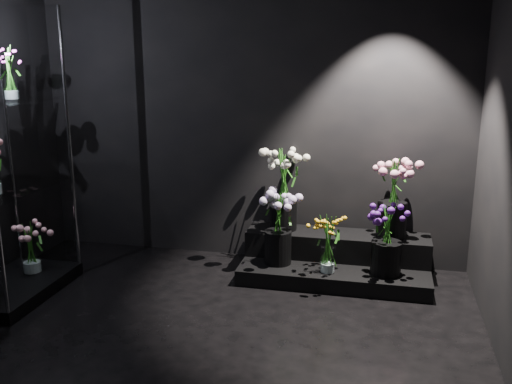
% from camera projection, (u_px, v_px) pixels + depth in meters
% --- Properties ---
extents(floor, '(4.00, 4.00, 0.00)m').
position_uv_depth(floor, '(179.00, 362.00, 3.66)').
color(floor, black).
rests_on(floor, ground).
extents(wall_back, '(4.00, 0.00, 4.00)m').
position_uv_depth(wall_back, '(250.00, 111.00, 5.21)').
color(wall_back, black).
rests_on(wall_back, floor).
extents(display_riser, '(1.61, 0.72, 0.36)m').
position_uv_depth(display_riser, '(336.00, 259.00, 5.03)').
color(display_riser, black).
rests_on(display_riser, floor).
extents(display_case, '(0.62, 1.04, 2.29)m').
position_uv_depth(display_case, '(1.00, 156.00, 4.40)').
color(display_case, black).
rests_on(display_case, floor).
extents(bouquet_orange_bells, '(0.28, 0.28, 0.49)m').
position_uv_depth(bouquet_orange_bells, '(328.00, 243.00, 4.72)').
color(bouquet_orange_bells, white).
rests_on(bouquet_orange_bells, display_riser).
extents(bouquet_lilac, '(0.49, 0.49, 0.61)m').
position_uv_depth(bouquet_lilac, '(278.00, 223.00, 4.89)').
color(bouquet_lilac, black).
rests_on(bouquet_lilac, display_riser).
extents(bouquet_purple, '(0.40, 0.40, 0.59)m').
position_uv_depth(bouquet_purple, '(387.00, 237.00, 4.66)').
color(bouquet_purple, black).
rests_on(bouquet_purple, display_riser).
extents(bouquet_cream_roses, '(0.55, 0.55, 0.73)m').
position_uv_depth(bouquet_cream_roses, '(284.00, 183.00, 5.08)').
color(bouquet_cream_roses, black).
rests_on(bouquet_cream_roses, display_riser).
extents(bouquet_pink_roses, '(0.38, 0.38, 0.70)m').
position_uv_depth(bouquet_pink_roses, '(393.00, 192.00, 4.87)').
color(bouquet_pink_roses, black).
rests_on(bouquet_pink_roses, display_riser).
extents(bouquet_case_magenta, '(0.25, 0.25, 0.40)m').
position_uv_depth(bouquet_case_magenta, '(9.00, 72.00, 4.41)').
color(bouquet_case_magenta, white).
rests_on(bouquet_case_magenta, display_case).
extents(bouquet_case_base_pink, '(0.40, 0.40, 0.44)m').
position_uv_depth(bouquet_case_base_pink, '(30.00, 246.00, 4.81)').
color(bouquet_case_base_pink, white).
rests_on(bouquet_case_base_pink, display_case).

